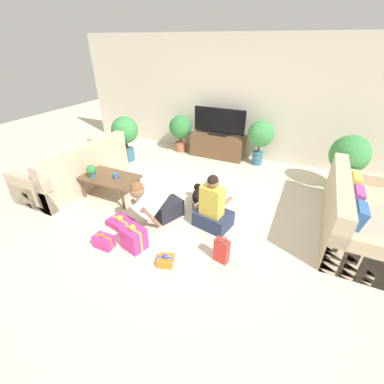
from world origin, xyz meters
TOP-DOWN VIEW (x-y plane):
  - ground_plane at (0.00, 0.00)m, footprint 16.00×16.00m
  - wall_back at (0.00, 2.63)m, footprint 8.40×0.06m
  - sofa_left at (-2.38, -0.14)m, footprint 0.92×2.02m
  - sofa_right at (2.38, 0.44)m, footprint 0.92×2.02m
  - coffee_table at (-1.48, -0.25)m, footprint 0.99×0.58m
  - tv_console at (-0.41, 2.32)m, footprint 1.25×0.47m
  - tv at (-0.41, 2.32)m, footprint 1.22×0.20m
  - potted_plant_back_left at (-1.39, 2.27)m, footprint 0.55×0.55m
  - potted_plant_corner_left at (-2.24, 1.22)m, footprint 0.59×0.59m
  - potted_plant_back_right at (0.56, 2.27)m, footprint 0.56×0.56m
  - potted_plant_corner_right at (2.24, 1.80)m, footprint 0.67×0.67m
  - person_kneeling at (-0.35, -0.56)m, footprint 0.59×0.84m
  - person_sitting at (0.46, -0.28)m, footprint 0.59×0.55m
  - dog at (0.00, 0.17)m, footprint 0.27×0.54m
  - gift_box_a at (-0.81, -0.87)m, footprint 0.40×0.35m
  - gift_box_b at (0.21, -1.26)m, footprint 0.24×0.23m
  - gift_box_c at (-0.32, -1.18)m, footprint 0.34×0.31m
  - gift_box_d at (-0.71, -1.34)m, footprint 0.27×0.17m
  - gift_bag_a at (0.83, -0.91)m, footprint 0.20×0.14m
  - mug at (-1.34, -0.24)m, footprint 0.12×0.08m
  - tabletop_plant at (-1.73, -0.38)m, footprint 0.17×0.17m

SIDE VIEW (x-z plane):
  - ground_plane at x=0.00m, z-range 0.00..0.00m
  - gift_box_b at x=0.21m, z-range -0.02..0.14m
  - gift_box_a at x=-0.81m, z-range -0.03..0.15m
  - gift_box_d at x=-0.71m, z-range -0.03..0.21m
  - gift_box_c at x=-0.32m, z-range -0.03..0.36m
  - gift_bag_a at x=0.83m, z-range -0.01..0.35m
  - dog at x=0.00m, z-range 0.05..0.35m
  - tv_console at x=-0.41m, z-range 0.00..0.54m
  - sofa_left at x=-2.38m, z-range -0.13..0.69m
  - sofa_right at x=2.38m, z-range -0.12..0.70m
  - person_sitting at x=0.46m, z-range -0.14..0.75m
  - coffee_table at x=-1.48m, z-range 0.16..0.56m
  - person_kneeling at x=-0.35m, z-range -0.04..0.77m
  - mug at x=-1.34m, z-range 0.40..0.49m
  - tabletop_plant at x=-1.73m, z-range 0.41..0.64m
  - potted_plant_back_left at x=-1.39m, z-range 0.12..1.00m
  - potted_plant_corner_left at x=-2.24m, z-range 0.15..1.16m
  - potted_plant_corner_right at x=2.24m, z-range 0.14..1.18m
  - potted_plant_back_right at x=0.56m, z-range 0.17..1.15m
  - tv at x=-0.41m, z-range 0.50..1.11m
  - wall_back at x=0.00m, z-range 0.00..2.60m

